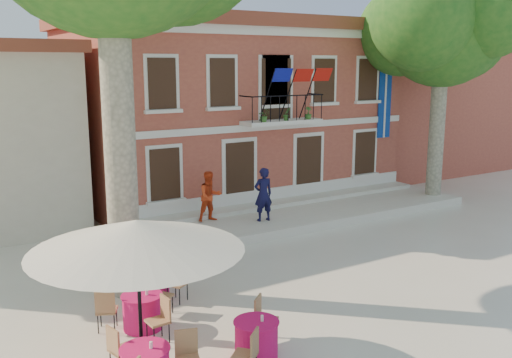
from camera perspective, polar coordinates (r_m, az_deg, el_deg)
The scene contains 11 objects.
ground at distance 16.79m, azimuth 7.55°, elevation -8.32°, with size 90.00×90.00×0.00m, color beige.
main_building at distance 25.32m, azimuth -3.07°, elevation 7.20°, with size 13.50×9.59×7.50m.
neighbor_east at distance 33.51m, azimuth 14.53°, elevation 6.93°, with size 9.40×9.40×6.40m.
terrace at distance 21.24m, azimuth 4.28°, elevation -3.59°, with size 14.00×3.40×0.30m, color silver.
plane_tree_east at distance 24.46m, azimuth 18.22°, elevation 14.23°, with size 4.89×4.89×9.60m.
patio_umbrella at distance 10.53m, azimuth -11.84°, elevation -5.57°, with size 3.91×3.91×2.90m.
pedestrian_navy at distance 19.63m, azimuth 0.73°, elevation -1.55°, with size 0.68×0.45×1.87m, color #100F35.
pedestrian_orange at distance 19.67m, azimuth -4.62°, elevation -1.74°, with size 0.85×0.66×1.75m, color red.
cafe_table_0 at distance 12.88m, azimuth -11.30°, elevation -12.70°, with size 1.87×1.68×0.95m.
cafe_table_1 at distance 11.49m, azimuth 0.03°, elevation -15.62°, with size 1.71×1.59×0.95m.
cafe_table_3 at distance 14.50m, azimuth -10.38°, elevation -9.88°, with size 1.38×1.85×0.95m.
Camera 1 is at (-10.06, -12.20, 5.65)m, focal length 40.00 mm.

